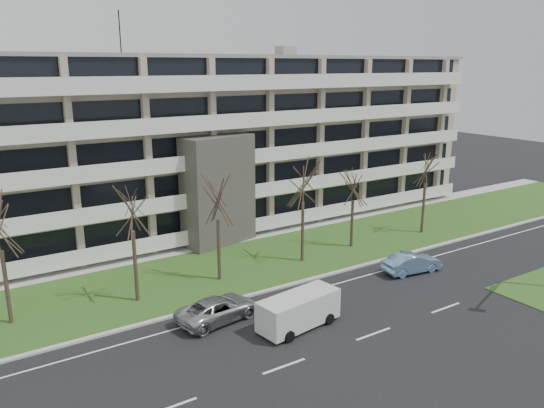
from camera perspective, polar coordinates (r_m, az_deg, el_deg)
ground at (r=30.79m, az=10.86°, el=-13.57°), size 160.00×160.00×0.00m
grass_verge at (r=40.21m, az=-2.04°, el=-6.30°), size 90.00×10.00×0.06m
curb at (r=36.31m, az=2.07°, el=-8.64°), size 90.00×0.35×0.12m
sidewalk at (r=44.74m, az=-5.67°, el=-4.13°), size 90.00×2.00×0.08m
lane_edge_line at (r=35.22m, az=3.48°, el=-9.52°), size 90.00×0.12×0.01m
apartment_building at (r=49.00m, az=-9.60°, el=6.52°), size 60.50×15.10×18.75m
silver_pickup at (r=31.58m, az=-5.84°, el=-11.18°), size 5.33×3.05×1.40m
blue_sedan at (r=39.47m, az=14.81°, el=-6.14°), size 4.55×2.12×1.44m
white_van at (r=30.57m, az=2.99°, el=-11.08°), size 5.18×2.56×1.93m
tree_2 at (r=32.98m, az=-14.94°, el=0.16°), size 4.14×4.14×8.28m
tree_3 at (r=35.46m, az=-5.90°, el=0.92°), size 3.88×3.88×7.76m
tree_4 at (r=38.77m, az=3.39°, el=2.78°), size 4.14×4.14×8.28m
tree_5 at (r=42.65m, az=8.76°, el=2.30°), size 3.47×3.47×6.94m
tree_6 at (r=47.53m, az=16.29°, el=4.17°), size 4.00×4.00×8.00m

